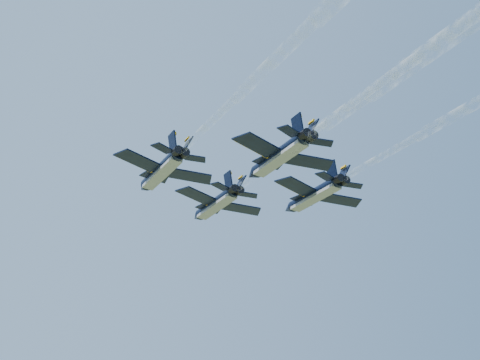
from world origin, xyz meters
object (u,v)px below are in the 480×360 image
object	(u,v)px
jet_lead	(216,204)
jet_right	(314,195)
jet_slot	(279,156)
jet_left	(161,171)

from	to	relation	value
jet_lead	jet_right	size ratio (longest dim) A/B	1.00
jet_lead	jet_right	world-z (taller)	same
jet_lead	jet_slot	world-z (taller)	same
jet_lead	jet_left	xyz separation A→B (m)	(-10.10, -10.41, 0.00)
jet_right	jet_slot	xyz separation A→B (m)	(-9.60, -11.62, 0.00)
jet_right	jet_slot	world-z (taller)	same
jet_left	jet_slot	distance (m)	14.96
jet_right	jet_lead	bearing A→B (deg)	139.72
jet_lead	jet_left	size ratio (longest dim) A/B	1.00
jet_lead	jet_right	bearing A→B (deg)	-40.28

